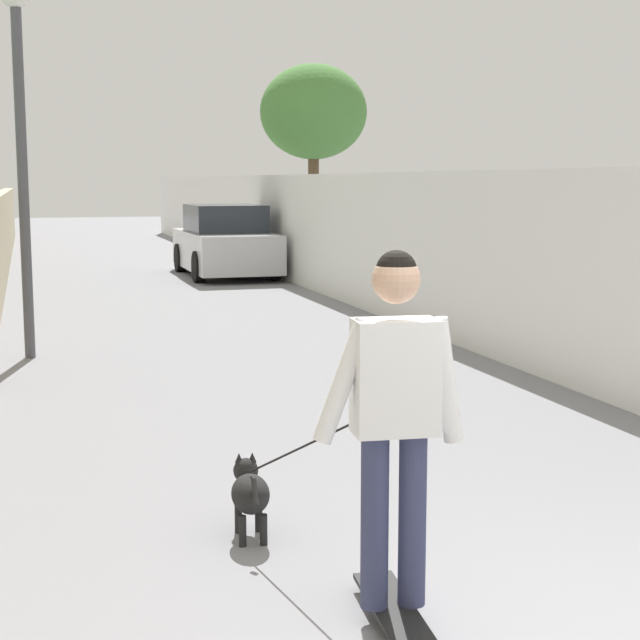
# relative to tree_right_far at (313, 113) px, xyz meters

# --- Properties ---
(ground_plane) EXTENTS (80.00, 80.00, 0.00)m
(ground_plane) POSITION_rel_tree_right_far_xyz_m (-5.00, 4.09, -3.59)
(ground_plane) COLOR gray
(fence_right) EXTENTS (48.00, 0.30, 2.17)m
(fence_right) POSITION_rel_tree_right_far_xyz_m (-7.00, 1.17, -2.51)
(fence_right) COLOR white
(fence_right) RESTS_ON ground
(tree_right_far) EXTENTS (2.46, 2.46, 4.71)m
(tree_right_far) POSITION_rel_tree_right_far_xyz_m (0.00, 0.00, 0.00)
(tree_right_far) COLOR brown
(tree_right_far) RESTS_ON ground
(lamp_post) EXTENTS (0.36, 0.36, 4.31)m
(lamp_post) POSITION_rel_tree_right_far_xyz_m (-10.23, 6.45, -0.64)
(lamp_post) COLOR #4C4C51
(lamp_post) RESTS_ON ground
(skateboard) EXTENTS (0.82, 0.28, 0.08)m
(skateboard) POSITION_rel_tree_right_far_xyz_m (-17.93, 4.87, -3.53)
(skateboard) COLOR black
(skateboard) RESTS_ON ground
(person_skateboarder) EXTENTS (0.26, 0.72, 1.66)m
(person_skateboarder) POSITION_rel_tree_right_far_xyz_m (-17.93, 4.87, -2.53)
(person_skateboarder) COLOR #333859
(person_skateboarder) RESTS_ON skateboard
(dog) EXTENTS (1.56, 0.53, 1.06)m
(dog) POSITION_rel_tree_right_far_xyz_m (-16.66, 5.26, -3.32)
(dog) COLOR black
(dog) RESTS_ON ground
(car_near) EXTENTS (4.00, 1.80, 1.54)m
(car_near) POSITION_rel_tree_right_far_xyz_m (-1.11, 2.32, -2.88)
(car_near) COLOR silver
(car_near) RESTS_ON ground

